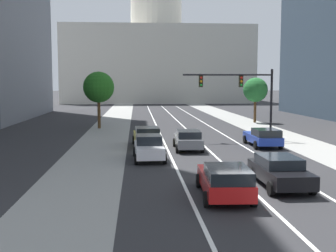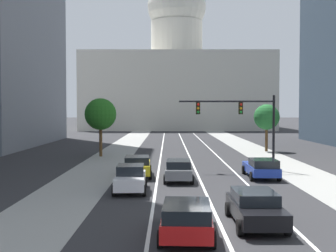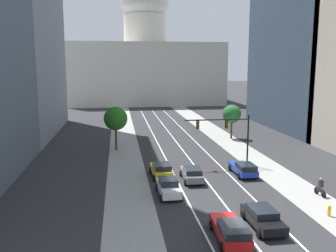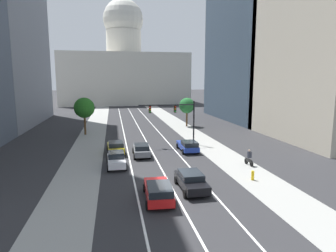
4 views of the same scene
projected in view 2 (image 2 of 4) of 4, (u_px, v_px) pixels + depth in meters
name	position (u px, v px, depth m)	size (l,w,h in m)	color
ground_plane	(182.00, 146.00, 58.92)	(400.00, 400.00, 0.00)	#2B2B2D
sidewalk_left	(119.00, 149.00, 53.89)	(4.23, 130.00, 0.01)	gray
sidewalk_right	(249.00, 149.00, 53.96)	(4.23, 130.00, 0.01)	gray
lane_stripe_left	(159.00, 158.00, 43.92)	(0.16, 90.00, 0.01)	white
lane_stripe_center	(188.00, 158.00, 43.93)	(0.16, 90.00, 0.01)	white
lane_stripe_right	(217.00, 158.00, 43.94)	(0.16, 90.00, 0.01)	white
capitol_building	(175.00, 80.00, 111.33)	(44.98, 29.68, 39.65)	beige
car_blue	(259.00, 167.00, 31.09)	(2.12, 4.81, 1.43)	#1E389E
car_yellow	(135.00, 166.00, 31.60)	(2.23, 4.53, 1.55)	yellow
car_gray	(177.00, 169.00, 29.91)	(2.06, 4.63, 1.46)	slate
car_black	(253.00, 207.00, 18.51)	(2.09, 4.67, 1.43)	black
car_white	(129.00, 178.00, 25.96)	(2.04, 4.28, 1.58)	silver
car_red	(185.00, 217.00, 16.68)	(2.25, 4.84, 1.47)	red
traffic_signal_mast	(241.00, 116.00, 34.78)	(7.67, 0.39, 6.03)	black
street_tree_mid_left	(99.00, 114.00, 45.07)	(3.29, 3.29, 6.05)	#51381E
street_tree_near_right	(265.00, 117.00, 50.55)	(2.97, 2.97, 5.49)	#51381E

